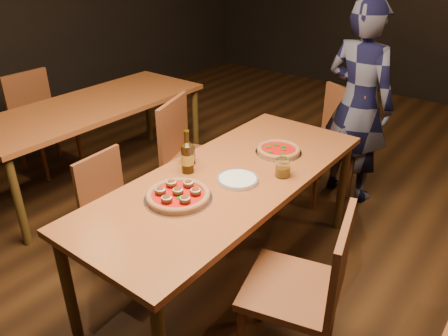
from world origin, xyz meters
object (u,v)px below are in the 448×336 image
Objects in this scene: chair_end at (321,143)px; amber_glass at (283,168)px; chair_main_sw at (200,160)px; chair_main_e at (292,288)px; chair_main_nw at (122,212)px; diner at (358,104)px; plate_stack at (238,180)px; beer_bottle at (187,158)px; pizza_margherita at (279,150)px; chair_nbr_left at (45,122)px; pizza_meatball at (178,195)px; table_left at (92,111)px; water_glass at (188,155)px; table_main at (229,186)px.

chair_end is 1.21m from amber_glass.
chair_main_sw is 1.46m from chair_main_e.
diner is (0.80, 1.82, 0.41)m from chair_main_nw.
plate_stack is 0.33m from beer_bottle.
amber_glass is (0.18, -0.26, 0.04)m from pizza_margherita.
amber_glass is (0.47, 0.30, -0.04)m from beer_bottle.
pizza_meatball is at bearing -105.11° from chair_nbr_left.
diner reaches higher than pizza_meatball.
pizza_margherita is at bearing 94.95° from diner.
pizza_margherita is at bearing -84.71° from chair_nbr_left.
chair_main_nw is 1.75m from chair_end.
water_glass is (1.40, -0.32, 0.13)m from table_left.
table_main is 1.73m from table_left.
table_main is 18.41× the size of water_glass.
chair_main_nw is at bearing -137.89° from water_glass.
beer_bottle reaches higher than chair_main_e.
plate_stack is 0.89× the size of beer_bottle.
plate_stack is at bearing 97.21° from diner.
chair_nbr_left is (-0.59, -0.12, -0.20)m from table_left.
chair_end is (-0.66, 1.64, 0.00)m from chair_main_e.
beer_bottle is (1.48, -0.42, 0.17)m from table_left.
chair_main_sw is 0.88m from plate_stack.
chair_main_sw is (1.09, 0.14, -0.19)m from table_left.
beer_bottle is 1.65m from diner.
pizza_margherita is 1.29× the size of plate_stack.
chair_main_sw is at bearing 125.04° from beer_bottle.
water_glass is 0.07× the size of diner.
chair_main_nw is 1.27m from chair_main_e.
chair_main_nw is 1.10m from pizza_margherita.
chair_nbr_left is at bearing 171.83° from beer_bottle.
table_left is 8.59× the size of plate_stack.
pizza_meatball is at bearing -55.49° from water_glass.
plate_stack is (0.14, 0.35, -0.01)m from pizza_meatball.
chair_main_e reaches higher than amber_glass.
chair_end reaches higher than table_left.
pizza_meatball is 1.58× the size of plate_stack.
diner reaches higher than table_main.
chair_main_sw is at bearing -179.88° from pizza_margherita.
water_glass is (-0.24, 0.35, 0.03)m from pizza_meatball.
plate_stack is 2.14× the size of water_glass.
chair_main_sw reaches higher than table_main.
table_main is at bearing 81.46° from pizza_meatball.
pizza_margherita is 2.74× the size of amber_glass.
water_glass is at bearing 83.28° from diner.
table_main is at bearing 161.26° from plate_stack.
pizza_meatball is at bearing -98.60° from pizza_margherita.
beer_bottle is at bearing -152.25° from table_main.
chair_end reaches higher than pizza_margherita.
plate_stack is at bearing -128.29° from amber_glass.
beer_bottle reaches higher than table_left.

